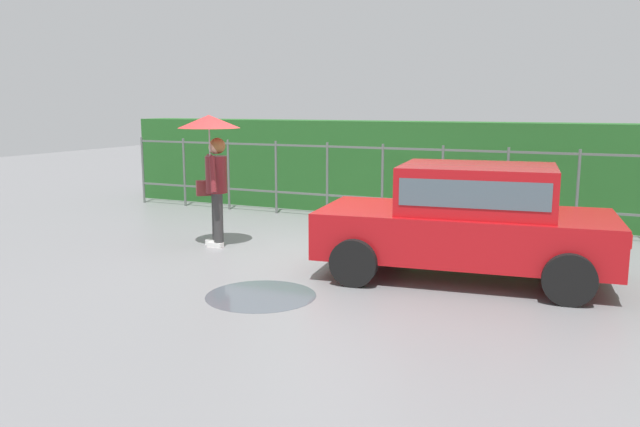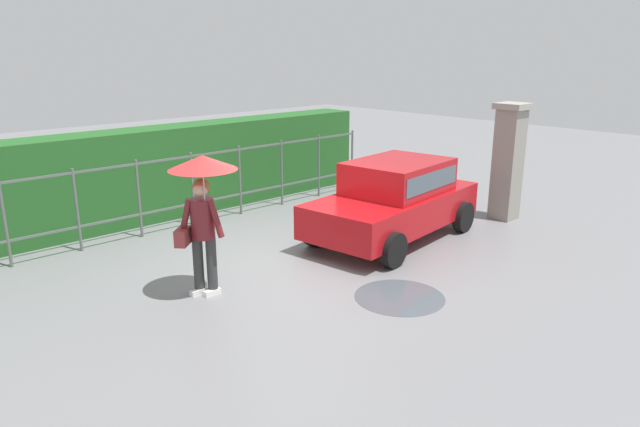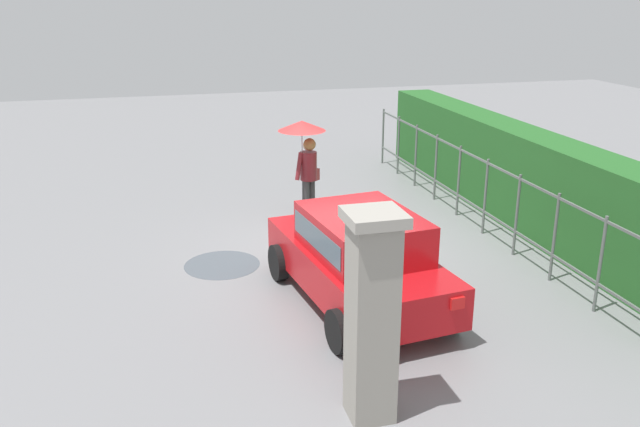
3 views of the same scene
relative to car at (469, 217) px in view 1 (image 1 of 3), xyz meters
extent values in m
plane|color=slate|center=(-2.25, 0.32, -0.80)|extent=(40.00, 40.00, 0.00)
cube|color=#B71116|center=(-0.06, -0.01, -0.22)|extent=(3.87, 2.08, 0.60)
cube|color=#B71116|center=(0.09, 0.01, 0.38)|extent=(2.06, 1.66, 0.60)
cube|color=#4C5B66|center=(0.09, 0.01, 0.40)|extent=(1.91, 1.66, 0.33)
cylinder|color=black|center=(-1.20, -0.99, -0.50)|extent=(0.62, 0.25, 0.60)
cylinder|color=black|center=(-1.40, 0.67, -0.50)|extent=(0.62, 0.25, 0.60)
cylinder|color=black|center=(1.28, -0.69, -0.50)|extent=(0.62, 0.25, 0.60)
cylinder|color=black|center=(1.08, 0.98, -0.50)|extent=(0.62, 0.25, 0.60)
cube|color=red|center=(1.85, -0.33, -0.07)|extent=(0.08, 0.21, 0.16)
cube|color=red|center=(1.72, 0.77, -0.07)|extent=(0.08, 0.21, 0.16)
cylinder|color=#333333|center=(-3.95, 0.14, -0.37)|extent=(0.15, 0.15, 0.86)
cylinder|color=#333333|center=(-4.08, 0.29, -0.37)|extent=(0.15, 0.15, 0.86)
cube|color=white|center=(-3.99, 0.10, -0.76)|extent=(0.26, 0.10, 0.08)
cube|color=white|center=(-4.12, 0.25, -0.76)|extent=(0.26, 0.10, 0.08)
cylinder|color=maroon|center=(-4.01, 0.21, 0.35)|extent=(0.34, 0.34, 0.58)
sphere|color=#DBAD89|center=(-4.01, 0.21, 0.78)|extent=(0.22, 0.22, 0.22)
sphere|color=olive|center=(-3.99, 0.23, 0.80)|extent=(0.25, 0.25, 0.25)
cylinder|color=maroon|center=(-3.93, 0.00, 0.37)|extent=(0.22, 0.23, 0.56)
cylinder|color=maroon|center=(-4.22, 0.32, 0.37)|extent=(0.22, 0.23, 0.56)
cylinder|color=#B2B2B7|center=(-4.03, 0.09, 0.69)|extent=(0.02, 0.02, 0.77)
cone|color=red|center=(-4.03, 0.09, 1.18)|extent=(0.96, 0.96, 0.20)
cube|color=maroon|center=(-4.27, 0.33, 0.11)|extent=(0.36, 0.35, 0.24)
cylinder|color=#59605B|center=(-8.11, 3.32, -0.05)|extent=(0.05, 0.05, 1.50)
cylinder|color=#59605B|center=(-6.95, 3.32, -0.05)|extent=(0.05, 0.05, 1.50)
cylinder|color=#59605B|center=(-5.80, 3.32, -0.05)|extent=(0.05, 0.05, 1.50)
cylinder|color=#59605B|center=(-4.64, 3.32, -0.05)|extent=(0.05, 0.05, 1.50)
cylinder|color=#59605B|center=(-3.48, 3.32, -0.05)|extent=(0.05, 0.05, 1.50)
cylinder|color=#59605B|center=(-2.33, 3.32, -0.05)|extent=(0.05, 0.05, 1.50)
cylinder|color=#59605B|center=(-1.17, 3.32, -0.05)|extent=(0.05, 0.05, 1.50)
cylinder|color=#59605B|center=(-0.01, 3.32, -0.05)|extent=(0.05, 0.05, 1.50)
cylinder|color=#59605B|center=(1.14, 3.32, -0.05)|extent=(0.05, 0.05, 1.50)
cube|color=#59605B|center=(-2.91, 3.32, 0.62)|extent=(10.41, 0.03, 0.04)
cube|color=#59605B|center=(-2.91, 3.32, -0.35)|extent=(10.41, 0.03, 0.04)
cube|color=#235B23|center=(-2.91, 4.36, 0.15)|extent=(11.41, 0.90, 1.90)
cylinder|color=#4C545B|center=(-2.05, -1.83, -0.80)|extent=(1.32, 1.32, 0.00)
camera|label=1|loc=(1.60, -8.09, 1.43)|focal=35.47mm
camera|label=2|loc=(-8.15, -6.67, 2.68)|focal=32.33mm
camera|label=3|loc=(8.78, -2.93, 3.76)|focal=37.55mm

